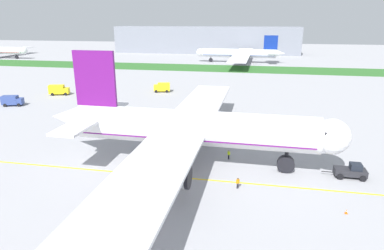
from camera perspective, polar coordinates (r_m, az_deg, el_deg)
ground_plane at (r=52.71m, az=-7.04°, el=-7.77°), size 600.00×600.00×0.00m
apron_taxi_line at (r=51.42m, az=-7.55°, el=-8.47°), size 280.00×0.36×0.01m
grass_median_strip at (r=162.99m, az=5.46°, el=9.67°), size 320.00×24.00×0.10m
airliner_foreground at (r=52.48m, az=-0.48°, el=-0.59°), size 48.14×74.76×17.93m
pushback_tug at (r=55.09m, az=25.71°, el=-7.15°), size 6.28×2.46×2.28m
ground_crew_wingwalker_port at (r=47.14m, az=7.89°, el=-9.70°), size 0.48×0.46×1.62m
ground_crew_marshaller_front at (r=56.30m, az=6.34°, el=-4.93°), size 0.46×0.48×1.63m
traffic_cone_near_nose at (r=45.64m, az=25.03°, el=-13.34°), size 0.36×0.36×0.58m
service_truck_baggage_loader at (r=103.00m, az=-28.56°, el=3.74°), size 5.77×3.62×2.82m
service_truck_fuel_bowser at (r=112.03m, az=-21.98°, el=5.66°), size 6.35×3.84×3.13m
service_truck_catering_van at (r=108.72m, az=-5.16°, el=6.50°), size 5.54×3.46×2.97m
parked_airliner_far_centre at (r=186.13m, az=8.25°, el=12.09°), size 47.98×76.72×14.66m
terminal_building at (r=239.75m, az=2.39°, el=14.43°), size 127.63×20.00×18.00m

